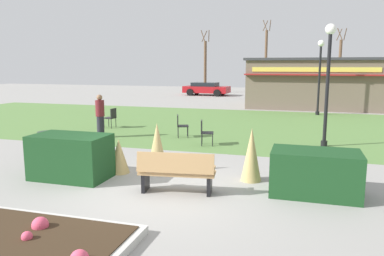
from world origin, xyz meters
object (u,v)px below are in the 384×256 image
parked_car_west_slot (206,88)px  tree_left_bg (340,65)px  cafe_chair_center (181,124)px  lamppost_mid (328,71)px  food_kiosk (313,83)px  cafe_chair_east (111,116)px  lamppost_far (320,68)px  trash_bin (48,147)px  person_strolling (100,116)px  tree_right_bg (205,65)px  park_bench (176,172)px  cafe_chair_west (205,131)px  tree_center_bg (266,59)px

parked_car_west_slot → tree_left_bg: tree_left_bg is taller
cafe_chair_center → tree_left_bg: 26.71m
lamppost_mid → cafe_chair_center: (-5.35, 0.17, -2.10)m
food_kiosk → tree_left_bg: 13.17m
food_kiosk → cafe_chair_east: size_ratio=9.63×
lamppost_far → tree_left_bg: (2.38, 16.82, 0.13)m
cafe_chair_east → lamppost_mid: bearing=-9.0°
lamppost_far → trash_bin: bearing=-120.2°
person_strolling → tree_left_bg: bearing=59.5°
trash_bin → parked_car_west_slot: (-1.73, 25.24, 0.18)m
trash_bin → cafe_chair_east: bearing=101.5°
trash_bin → person_strolling: 3.95m
person_strolling → tree_right_bg: bearing=86.7°
cafe_chair_center → lamppost_far: bearing=58.1°
park_bench → cafe_chair_west: bearing=97.6°
tree_left_bg → tree_right_bg: 13.03m
cafe_chair_west → tree_center_bg: bearing=91.6°
food_kiosk → person_strolling: bearing=-120.9°
lamppost_mid → tree_center_bg: tree_center_bg is taller
lamppost_mid → tree_right_bg: tree_right_bg is taller
cafe_chair_east → tree_left_bg: bearing=64.7°
cafe_chair_west → cafe_chair_center: (-1.29, 1.18, 0.00)m
parked_car_west_slot → tree_left_bg: 13.15m
lamppost_far → tree_center_bg: (-4.90, 19.39, 0.76)m
park_bench → cafe_chair_center: park_bench is taller
cafe_chair_east → cafe_chair_west: bearing=-26.1°
person_strolling → tree_right_bg: size_ratio=0.27×
park_bench → parked_car_west_slot: bearing=103.0°
cafe_chair_center → tree_center_bg: bearing=89.0°
food_kiosk → tree_center_bg: 16.20m
cafe_chair_west → parked_car_west_slot: size_ratio=0.21×
lamppost_mid → cafe_chair_east: lamppost_mid is taller
cafe_chair_center → person_strolling: bearing=-162.4°
lamppost_far → parked_car_west_slot: (-9.57, 11.75, -1.99)m
lamppost_far → food_kiosk: bearing=93.8°
lamppost_mid → tree_right_bg: bearing=113.7°
lamppost_far → cafe_chair_west: 10.85m
cafe_chair_east → cafe_chair_center: (3.70, -1.26, 0.00)m
park_bench → tree_center_bg: (-1.49, 34.31, 2.91)m
cafe_chair_east → person_strolling: 2.35m
lamppost_mid → trash_bin: bearing=-149.1°
cafe_chair_east → trash_bin: bearing=-78.5°
person_strolling → park_bench: bearing=-55.4°
park_bench → lamppost_mid: 7.30m
park_bench → tree_right_bg: (-7.13, 30.01, 2.27)m
cafe_chair_east → tree_left_bg: (11.46, 24.20, 2.23)m
parked_car_west_slot → person_strolling: bearing=-86.8°
park_bench → cafe_chair_east: (-5.67, 7.54, 0.05)m
cafe_chair_east → parked_car_west_slot: size_ratio=0.21×
food_kiosk → trash_bin: bearing=-113.5°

